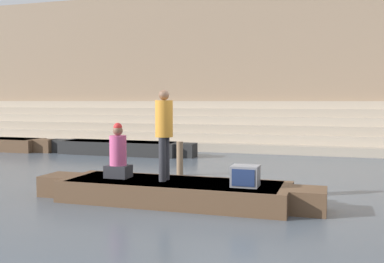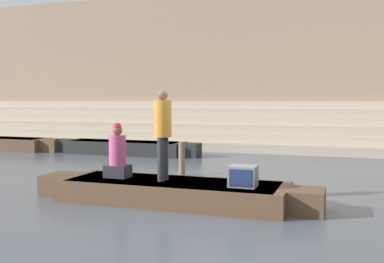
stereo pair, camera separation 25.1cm
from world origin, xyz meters
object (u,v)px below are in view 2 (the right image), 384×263
object	(u,v)px
moored_boat_shore	(125,147)
tv_set	(243,176)
person_standing	(163,128)
person_rowing	(118,155)
mooring_post	(182,158)
rowboat_main	(172,191)

from	to	relation	value
moored_boat_shore	tv_set	bearing A→B (deg)	-50.36
person_standing	tv_set	world-z (taller)	person_standing
person_rowing	person_standing	bearing A→B (deg)	-1.01
person_rowing	mooring_post	xyz separation A→B (m)	(0.29, 3.04, -0.43)
rowboat_main	moored_boat_shore	bearing A→B (deg)	122.13
rowboat_main	person_rowing	world-z (taller)	person_rowing
person_standing	person_rowing	bearing A→B (deg)	179.37
tv_set	moored_boat_shore	size ratio (longest dim) A/B	0.08
person_rowing	mooring_post	distance (m)	3.08
person_standing	mooring_post	world-z (taller)	person_standing
person_rowing	moored_boat_shore	size ratio (longest dim) A/B	0.19
person_rowing	tv_set	size ratio (longest dim) A/B	2.27
tv_set	mooring_post	bearing A→B (deg)	135.20
moored_boat_shore	mooring_post	size ratio (longest dim) A/B	6.47
person_standing	mooring_post	xyz separation A→B (m)	(-0.74, 3.08, -1.01)
person_standing	moored_boat_shore	bearing A→B (deg)	124.39
person_rowing	tv_set	xyz separation A→B (m)	(2.67, -0.17, -0.26)
rowboat_main	mooring_post	size ratio (longest dim) A/B	6.37
rowboat_main	tv_set	distance (m)	1.50
mooring_post	moored_boat_shore	bearing A→B (deg)	134.42
person_standing	tv_set	xyz separation A→B (m)	(1.65, -0.13, -0.84)
tv_set	mooring_post	xyz separation A→B (m)	(-2.39, 3.21, -0.17)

